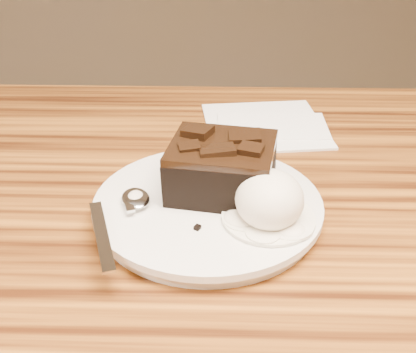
{
  "coord_description": "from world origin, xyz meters",
  "views": [
    {
      "loc": [
        -0.04,
        -0.4,
        1.05
      ],
      "look_at": [
        -0.05,
        0.05,
        0.79
      ],
      "focal_mm": 45.77,
      "sensor_mm": 36.0,
      "label": 1
    }
  ],
  "objects_px": {
    "napkin": "(264,124)",
    "spoon": "(136,200)",
    "plate": "(208,208)",
    "ice_cream_scoop": "(270,199)",
    "brownie": "(222,170)"
  },
  "relations": [
    {
      "from": "brownie",
      "to": "napkin",
      "type": "distance_m",
      "value": 0.21
    },
    {
      "from": "plate",
      "to": "brownie",
      "type": "bearing_deg",
      "value": 54.91
    },
    {
      "from": "napkin",
      "to": "spoon",
      "type": "bearing_deg",
      "value": -122.39
    },
    {
      "from": "spoon",
      "to": "napkin",
      "type": "distance_m",
      "value": 0.26
    },
    {
      "from": "spoon",
      "to": "napkin",
      "type": "height_order",
      "value": "spoon"
    },
    {
      "from": "plate",
      "to": "brownie",
      "type": "height_order",
      "value": "brownie"
    },
    {
      "from": "plate",
      "to": "napkin",
      "type": "distance_m",
      "value": 0.22
    },
    {
      "from": "plate",
      "to": "ice_cream_scoop",
      "type": "height_order",
      "value": "ice_cream_scoop"
    },
    {
      "from": "brownie",
      "to": "ice_cream_scoop",
      "type": "distance_m",
      "value": 0.07
    },
    {
      "from": "plate",
      "to": "ice_cream_scoop",
      "type": "relative_size",
      "value": 3.36
    },
    {
      "from": "plate",
      "to": "spoon",
      "type": "distance_m",
      "value": 0.07
    },
    {
      "from": "brownie",
      "to": "spoon",
      "type": "distance_m",
      "value": 0.09
    },
    {
      "from": "spoon",
      "to": "napkin",
      "type": "bearing_deg",
      "value": 39.47
    },
    {
      "from": "plate",
      "to": "spoon",
      "type": "bearing_deg",
      "value": -173.83
    },
    {
      "from": "brownie",
      "to": "ice_cream_scoop",
      "type": "relative_size",
      "value": 1.49
    }
  ]
}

